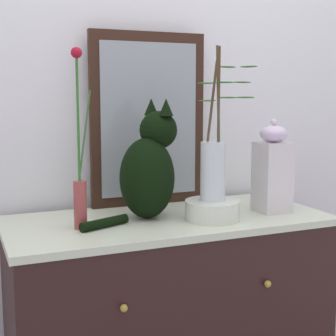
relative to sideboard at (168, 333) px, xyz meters
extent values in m
cube|color=silver|center=(0.00, 0.33, 0.85)|extent=(4.40, 0.08, 2.60)
cube|color=black|center=(0.00, 0.00, -0.01)|extent=(1.13, 0.51, 0.87)
cube|color=beige|center=(0.00, 0.00, 0.43)|extent=(1.16, 0.52, 0.02)
sphere|color=#B79338|center=(-0.26, -0.27, 0.25)|extent=(0.02, 0.02, 0.02)
sphere|color=#B79338|center=(0.26, -0.27, 0.25)|extent=(0.02, 0.02, 0.02)
cube|color=#311C13|center=(0.02, 0.24, 0.79)|extent=(0.47, 0.03, 0.68)
cube|color=gray|center=(0.02, 0.22, 0.79)|extent=(0.40, 0.01, 0.60)
ellipsoid|color=black|center=(-0.07, 0.02, 0.59)|extent=(0.26, 0.25, 0.29)
sphere|color=black|center=(-0.02, 0.04, 0.76)|extent=(0.14, 0.14, 0.14)
cone|color=black|center=(-0.04, 0.07, 0.84)|extent=(0.05, 0.05, 0.06)
cone|color=black|center=(-0.01, 0.00, 0.84)|extent=(0.05, 0.05, 0.06)
cylinder|color=black|center=(-0.25, -0.05, 0.46)|extent=(0.18, 0.10, 0.03)
cylinder|color=#943C3A|center=(-0.33, -0.03, 0.52)|extent=(0.04, 0.04, 0.16)
cylinder|color=#2D6724|center=(-0.33, -0.03, 0.80)|extent=(0.01, 0.01, 0.39)
sphere|color=#A81024|center=(-0.33, -0.03, 1.02)|extent=(0.04, 0.04, 0.04)
cylinder|color=#35622A|center=(-0.31, -0.03, 0.75)|extent=(0.05, 0.01, 0.29)
cylinder|color=silver|center=(0.13, -0.09, 0.48)|extent=(0.19, 0.19, 0.07)
cylinder|color=silver|center=(0.13, -0.09, 0.62)|extent=(0.09, 0.09, 0.21)
cylinder|color=brown|center=(0.15, -0.10, 0.84)|extent=(0.06, 0.11, 0.40)
ellipsoid|color=#2E621E|center=(0.22, -0.15, 0.88)|extent=(0.06, 0.08, 0.01)
ellipsoid|color=#2E5E2A|center=(0.23, -0.12, 0.93)|extent=(0.07, 0.04, 0.01)
ellipsoid|color=#316528|center=(0.23, -0.15, 0.98)|extent=(0.06, 0.08, 0.01)
cylinder|color=#47412D|center=(0.14, -0.11, 0.84)|extent=(0.04, 0.03, 0.41)
ellipsoid|color=#366F1E|center=(0.18, -0.11, 0.87)|extent=(0.08, 0.06, 0.01)
ellipsoid|color=#246B24|center=(0.16, -0.12, 0.93)|extent=(0.08, 0.05, 0.01)
ellipsoid|color=#2D6229|center=(0.17, -0.12, 0.98)|extent=(0.08, 0.05, 0.01)
cylinder|color=#4A3A25|center=(0.13, -0.08, 0.82)|extent=(0.05, 0.01, 0.36)
ellipsoid|color=#366520|center=(0.12, -0.06, 0.86)|extent=(0.07, 0.04, 0.01)
ellipsoid|color=#2F6C20|center=(0.13, -0.04, 0.92)|extent=(0.07, 0.08, 0.01)
cube|color=silver|center=(0.40, -0.06, 0.58)|extent=(0.12, 0.12, 0.26)
ellipsoid|color=silver|center=(0.40, -0.06, 0.74)|extent=(0.10, 0.10, 0.06)
sphere|color=silver|center=(0.40, -0.06, 0.78)|extent=(0.02, 0.02, 0.02)
camera|label=1|loc=(-0.69, -1.65, 0.88)|focal=54.14mm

